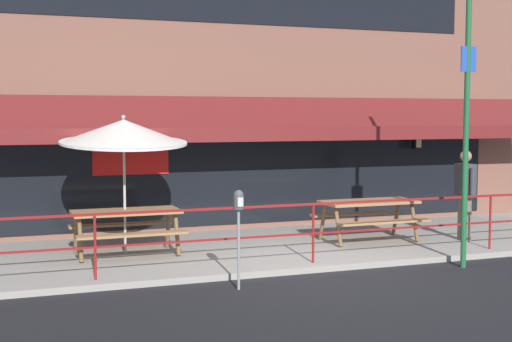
% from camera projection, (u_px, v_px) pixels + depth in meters
% --- Properties ---
extents(ground_plane, '(120.00, 120.00, 0.00)m').
position_uv_depth(ground_plane, '(321.00, 273.00, 11.19)').
color(ground_plane, black).
extents(patio_deck, '(15.00, 4.00, 0.10)m').
position_uv_depth(patio_deck, '(274.00, 247.00, 13.06)').
color(patio_deck, '#9E998E').
rests_on(patio_deck, ground).
extents(restaurant_building, '(15.00, 1.60, 7.21)m').
position_uv_depth(restaurant_building, '(235.00, 62.00, 14.86)').
color(restaurant_building, brown).
rests_on(restaurant_building, ground).
extents(patio_railing, '(13.84, 0.04, 0.97)m').
position_uv_depth(patio_railing, '(313.00, 220.00, 11.41)').
color(patio_railing, maroon).
rests_on(patio_railing, patio_deck).
extents(picnic_table_left, '(1.80, 1.42, 0.76)m').
position_uv_depth(picnic_table_left, '(126.00, 220.00, 12.05)').
color(picnic_table_left, '#997047').
rests_on(picnic_table_left, patio_deck).
extents(picnic_table_centre, '(1.80, 1.42, 0.76)m').
position_uv_depth(picnic_table_centre, '(369.00, 209.00, 13.41)').
color(picnic_table_centre, '#997047').
rests_on(picnic_table_centre, patio_deck).
extents(patio_umbrella_left, '(2.14, 2.14, 2.39)m').
position_uv_depth(patio_umbrella_left, '(124.00, 132.00, 12.05)').
color(patio_umbrella_left, '#B7B2A8').
rests_on(patio_umbrella_left, patio_deck).
extents(pedestrian_walking, '(0.28, 0.62, 1.71)m').
position_uv_depth(pedestrian_walking, '(465.00, 190.00, 13.41)').
color(pedestrian_walking, '#665B4C').
rests_on(pedestrian_walking, patio_deck).
extents(parking_meter_near, '(0.15, 0.16, 1.42)m').
position_uv_depth(parking_meter_near, '(239.00, 209.00, 10.02)').
color(parking_meter_near, gray).
rests_on(parking_meter_near, ground).
extents(street_sign_pole, '(0.28, 0.09, 4.66)m').
position_uv_depth(street_sign_pole, '(466.00, 120.00, 11.39)').
color(street_sign_pole, '#1E6033').
rests_on(street_sign_pole, ground).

